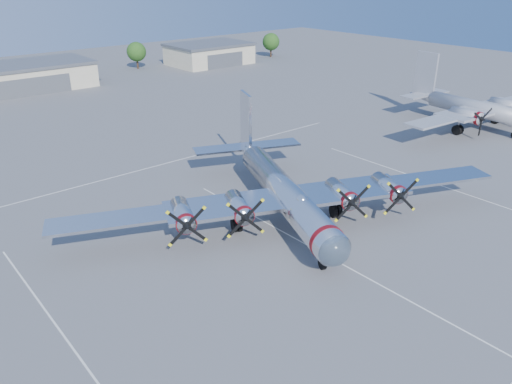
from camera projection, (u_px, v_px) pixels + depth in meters
ground at (293, 237)px, 47.60m from camera, size 260.00×260.00×0.00m
parking_lines at (306, 244)px, 46.38m from camera, size 60.00×50.08×0.01m
hangar_center at (20, 77)px, 103.74m from camera, size 28.60×14.60×5.40m
hangar_east at (209, 54)px, 131.84m from camera, size 20.60×14.60×5.40m
tree_east at (136, 52)px, 124.90m from camera, size 4.80×4.80×6.64m
tree_far_east at (271, 42)px, 141.56m from camera, size 4.80×4.80×6.64m
main_bomber_b29 at (281, 215)px, 51.83m from camera, size 53.28×45.79×9.92m
twin_engine_east at (469, 127)px, 80.62m from camera, size 35.31×26.73×10.60m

